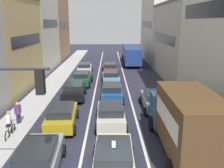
# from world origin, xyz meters

# --- Properties ---
(sidewalk_left) EXTENTS (2.60, 64.00, 0.14)m
(sidewalk_left) POSITION_xyz_m (-6.70, 20.00, 0.07)
(sidewalk_left) COLOR #B5B5B5
(sidewalk_left) RESTS_ON ground
(lane_stripe_left) EXTENTS (0.16, 60.00, 0.01)m
(lane_stripe_left) POSITION_xyz_m (-1.70, 20.00, 0.01)
(lane_stripe_left) COLOR silver
(lane_stripe_left) RESTS_ON ground
(lane_stripe_right) EXTENTS (0.16, 60.00, 0.01)m
(lane_stripe_right) POSITION_xyz_m (1.70, 20.00, 0.01)
(lane_stripe_right) COLOR silver
(lane_stripe_right) RESTS_ON ground
(building_row_left) EXTENTS (7.20, 43.90, 12.36)m
(building_row_left) POSITION_xyz_m (-12.00, 22.41, 5.72)
(building_row_left) COLOR #B2ADA3
(building_row_left) RESTS_ON ground
(building_row_right) EXTENTS (7.20, 43.90, 14.28)m
(building_row_right) POSITION_xyz_m (9.90, 21.04, 6.09)
(building_row_right) COLOR beige
(building_row_right) RESTS_ON ground
(removalist_box_truck) EXTENTS (2.72, 7.71, 3.58)m
(removalist_box_truck) POSITION_xyz_m (3.70, 2.91, 1.97)
(removalist_box_truck) COLOR navy
(removalist_box_truck) RESTS_ON ground
(taxi_centre_lane_front) EXTENTS (2.13, 4.34, 1.66)m
(taxi_centre_lane_front) POSITION_xyz_m (-0.05, 1.04, 0.80)
(taxi_centre_lane_front) COLOR beige
(taxi_centre_lane_front) RESTS_ON ground
(sedan_left_lane_front) EXTENTS (2.22, 4.38, 1.49)m
(sedan_left_lane_front) POSITION_xyz_m (-3.51, 1.12, 0.80)
(sedan_left_lane_front) COLOR gray
(sedan_left_lane_front) RESTS_ON ground
(sedan_centre_lane_second) EXTENTS (2.13, 4.33, 1.49)m
(sedan_centre_lane_second) POSITION_xyz_m (-0.15, 6.76, 0.80)
(sedan_centre_lane_second) COLOR beige
(sedan_centre_lane_second) RESTS_ON ground
(wagon_left_lane_second) EXTENTS (2.27, 4.40, 1.49)m
(wagon_left_lane_second) POSITION_xyz_m (-3.44, 6.52, 0.80)
(wagon_left_lane_second) COLOR #B29319
(wagon_left_lane_second) RESTS_ON ground
(hatchback_centre_lane_third) EXTENTS (2.09, 4.32, 1.49)m
(hatchback_centre_lane_third) POSITION_xyz_m (0.01, 12.42, 0.80)
(hatchback_centre_lane_third) COLOR #194C8C
(hatchback_centre_lane_third) RESTS_ON ground
(sedan_left_lane_third) EXTENTS (2.17, 4.35, 1.49)m
(sedan_left_lane_third) POSITION_xyz_m (-3.47, 12.86, 0.80)
(sedan_left_lane_third) COLOR black
(sedan_left_lane_third) RESTS_ON ground
(coupe_centre_lane_fourth) EXTENTS (2.20, 4.37, 1.49)m
(coupe_centre_lane_fourth) POSITION_xyz_m (-0.07, 18.49, 0.80)
(coupe_centre_lane_fourth) COLOR #759EB7
(coupe_centre_lane_fourth) RESTS_ON ground
(sedan_left_lane_fourth) EXTENTS (2.17, 4.35, 1.49)m
(sedan_left_lane_fourth) POSITION_xyz_m (-3.26, 18.02, 0.80)
(sedan_left_lane_fourth) COLOR #19592D
(sedan_left_lane_fourth) RESTS_ON ground
(sedan_centre_lane_fifth) EXTENTS (2.29, 4.41, 1.49)m
(sedan_centre_lane_fifth) POSITION_xyz_m (-0.12, 24.12, 0.80)
(sedan_centre_lane_fifth) COLOR #A51E1E
(sedan_centre_lane_fifth) RESTS_ON ground
(sedan_left_lane_fifth) EXTENTS (2.25, 4.39, 1.49)m
(sedan_left_lane_fifth) POSITION_xyz_m (-3.56, 24.10, 0.80)
(sedan_left_lane_fifth) COLOR silver
(sedan_left_lane_fifth) RESTS_ON ground
(sedan_right_lane_behind_truck) EXTENTS (2.06, 4.30, 1.49)m
(sedan_right_lane_behind_truck) POSITION_xyz_m (3.41, 9.89, 0.80)
(sedan_right_lane_behind_truck) COLOR gray
(sedan_right_lane_behind_truck) RESTS_ON ground
(bus_mid_queue_primary) EXTENTS (2.92, 10.54, 2.90)m
(bus_mid_queue_primary) POSITION_xyz_m (3.43, 32.31, 1.76)
(bus_mid_queue_primary) COLOR navy
(bus_mid_queue_primary) RESTS_ON ground
(cyclist_on_sidewalk) EXTENTS (0.50, 1.73, 1.72)m
(cyclist_on_sidewalk) POSITION_xyz_m (-6.30, 4.88, 0.85)
(cyclist_on_sidewalk) COLOR black
(cyclist_on_sidewalk) RESTS_ON ground
(pedestrian_mid_sidewalk) EXTENTS (0.34, 0.47, 1.66)m
(pedestrian_mid_sidewalk) POSITION_xyz_m (-6.45, 6.82, 0.95)
(pedestrian_mid_sidewalk) COLOR #262D47
(pedestrian_mid_sidewalk) RESTS_ON ground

